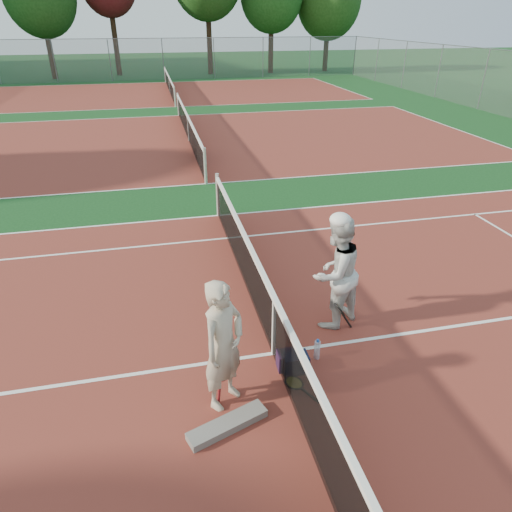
# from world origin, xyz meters

# --- Properties ---
(ground) EXTENTS (130.00, 130.00, 0.00)m
(ground) POSITION_xyz_m (0.00, 0.00, 0.00)
(ground) COLOR #0F3A15
(ground) RESTS_ON ground
(court_main) EXTENTS (23.77, 10.97, 0.01)m
(court_main) POSITION_xyz_m (0.00, 0.00, 0.00)
(court_main) COLOR maroon
(court_main) RESTS_ON ground
(court_far_a) EXTENTS (23.77, 10.97, 0.01)m
(court_far_a) POSITION_xyz_m (0.00, 13.50, 0.00)
(court_far_a) COLOR maroon
(court_far_a) RESTS_ON ground
(court_far_b) EXTENTS (23.77, 10.97, 0.01)m
(court_far_b) POSITION_xyz_m (0.00, 27.00, 0.00)
(court_far_b) COLOR maroon
(court_far_b) RESTS_ON ground
(net_main) EXTENTS (0.10, 10.98, 1.02)m
(net_main) POSITION_xyz_m (0.00, 0.00, 0.51)
(net_main) COLOR black
(net_main) RESTS_ON ground
(net_far_a) EXTENTS (0.10, 10.98, 1.02)m
(net_far_a) POSITION_xyz_m (0.00, 13.50, 0.51)
(net_far_a) COLOR black
(net_far_a) RESTS_ON ground
(net_far_b) EXTENTS (0.10, 10.98, 1.02)m
(net_far_b) POSITION_xyz_m (0.00, 27.00, 0.51)
(net_far_b) COLOR black
(net_far_b) RESTS_ON ground
(fence_back) EXTENTS (32.00, 0.06, 3.00)m
(fence_back) POSITION_xyz_m (0.00, 34.00, 1.50)
(fence_back) COLOR slate
(fence_back) RESTS_ON ground
(player_a) EXTENTS (0.78, 0.76, 1.80)m
(player_a) POSITION_xyz_m (-0.85, -0.75, 0.90)
(player_a) COLOR #BEAD93
(player_a) RESTS_ON ground
(player_b) EXTENTS (1.14, 1.05, 1.88)m
(player_b) POSITION_xyz_m (1.13, 0.57, 0.94)
(player_b) COLOR silver
(player_b) RESTS_ON ground
(racket_red) EXTENTS (0.31, 0.29, 0.59)m
(racket_red) POSITION_xyz_m (-0.89, -0.71, 0.30)
(racket_red) COLOR maroon
(racket_red) RESTS_ON ground
(racket_black_held) EXTENTS (0.38, 0.31, 0.52)m
(racket_black_held) POSITION_xyz_m (1.15, 0.32, 0.26)
(racket_black_held) COLOR black
(racket_black_held) RESTS_ON ground
(racket_spare) EXTENTS (0.51, 0.66, 0.03)m
(racket_spare) POSITION_xyz_m (0.12, -0.67, 0.01)
(racket_spare) COLOR black
(racket_spare) RESTS_ON ground
(sports_bag_navy) EXTENTS (0.35, 0.24, 0.28)m
(sports_bag_navy) POSITION_xyz_m (0.21, -0.42, 0.14)
(sports_bag_navy) COLOR black
(sports_bag_navy) RESTS_ON ground
(sports_bag_purple) EXTENTS (0.34, 0.24, 0.27)m
(sports_bag_purple) POSITION_xyz_m (0.14, -0.34, 0.14)
(sports_bag_purple) COLOR black
(sports_bag_purple) RESTS_ON ground
(net_cover_canvas) EXTENTS (1.05, 0.57, 0.11)m
(net_cover_canvas) POSITION_xyz_m (-0.90, -1.23, 0.05)
(net_cover_canvas) COLOR #67625D
(net_cover_canvas) RESTS_ON ground
(water_bottle) EXTENTS (0.09, 0.09, 0.30)m
(water_bottle) POSITION_xyz_m (0.60, -0.24, 0.15)
(water_bottle) COLOR #C9E3FF
(water_bottle) RESTS_ON ground
(tree_back_5) EXTENTS (5.55, 5.55, 8.86)m
(tree_back_5) POSITION_xyz_m (14.74, 37.60, 5.66)
(tree_back_5) COLOR #382314
(tree_back_5) RESTS_ON ground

